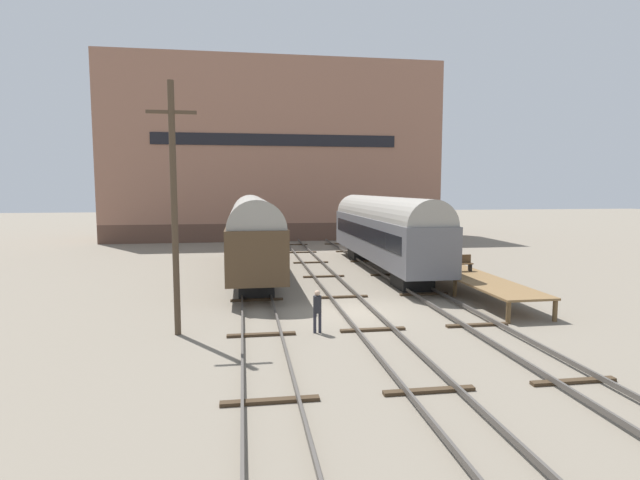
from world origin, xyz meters
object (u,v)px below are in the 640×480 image
object	(u,v)px
bench	(459,262)
train_car_grey	(383,229)
train_car_brown	(253,231)
person_worker	(317,307)
utility_pole	(174,206)

from	to	relation	value
bench	train_car_grey	bearing A→B (deg)	110.18
train_car_brown	train_car_grey	bearing A→B (deg)	4.66
train_car_grey	bench	distance (m)	7.27
bench	person_worker	xyz separation A→B (m)	(-9.01, -7.11, -0.49)
train_car_grey	person_worker	xyz separation A→B (m)	(-6.55, -13.81, -1.86)
person_worker	bench	bearing A→B (deg)	38.28
train_car_grey	train_car_brown	world-z (taller)	train_car_brown
train_car_brown	person_worker	bearing A→B (deg)	-80.64
train_car_grey	bench	xyz separation A→B (m)	(2.46, -6.70, -1.37)
train_car_brown	person_worker	xyz separation A→B (m)	(2.16, -13.10, -1.86)
bench	train_car_brown	bearing A→B (deg)	151.82
train_car_grey	bench	size ratio (longest dim) A/B	13.12
utility_pole	train_car_brown	bearing A→B (deg)	75.83
train_car_grey	utility_pole	size ratio (longest dim) A/B	1.93
train_car_grey	bench	world-z (taller)	train_car_grey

